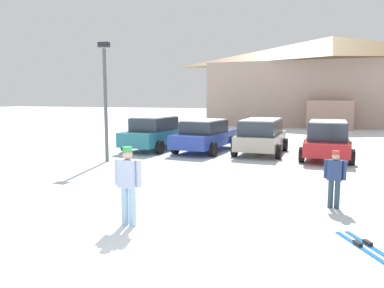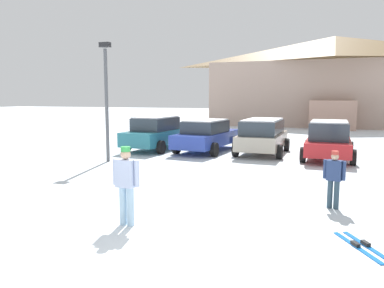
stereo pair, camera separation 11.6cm
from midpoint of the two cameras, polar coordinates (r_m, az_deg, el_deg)
ground at (r=6.31m, az=-6.18°, el=-18.00°), size 160.00×160.00×0.00m
ski_lodge at (r=38.40m, az=20.26°, el=9.05°), size 22.53×11.59×8.35m
parked_teal_hatchback at (r=19.33m, az=-5.67°, el=1.73°), size 2.38×4.86×1.70m
parked_blue_hatchback at (r=18.48m, az=1.93°, el=1.37°), size 2.53×4.91×1.58m
parked_beige_suv at (r=17.96m, az=10.33°, el=1.35°), size 2.25×4.23×1.65m
parked_red_sedan at (r=17.27m, az=19.72°, el=0.63°), size 2.20×4.57×1.67m
skier_teen_in_navy_coat at (r=9.63m, az=20.60°, el=-4.57°), size 0.51×0.28×1.41m
skier_adult_in_blue_parka at (r=7.91m, az=-10.13°, el=-5.62°), size 0.62×0.26×1.67m
pair_of_skis at (r=7.63m, az=24.30°, el=-13.87°), size 0.94×1.41×0.08m
lamp_post at (r=15.83m, az=-13.28°, el=7.33°), size 0.44×0.24×4.87m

